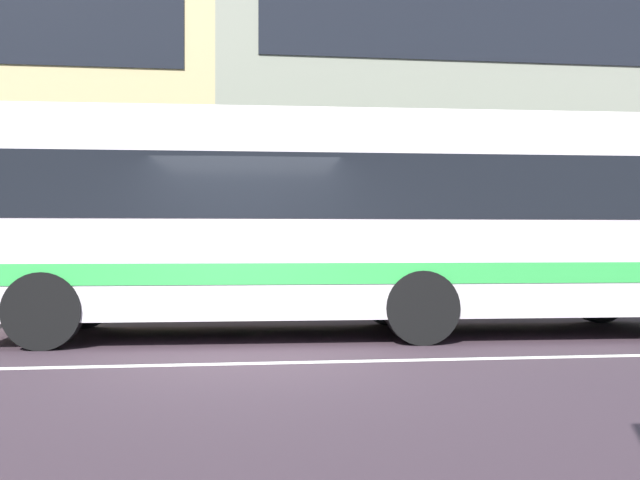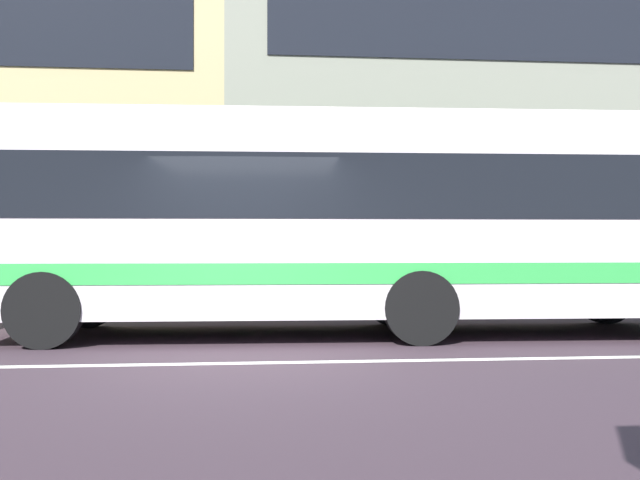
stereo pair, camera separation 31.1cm
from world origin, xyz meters
TOP-DOWN VIEW (x-y plane):
  - ground_plane at (0.00, 0.00)m, footprint 160.00×160.00m
  - lane_centre_line at (0.00, 0.00)m, footprint 60.00×0.16m
  - hedge_row_far at (0.74, 6.31)m, footprint 21.18×1.10m
  - apartment_block_right at (12.18, 13.48)m, footprint 25.37×8.77m
  - transit_bus at (1.75, 2.48)m, footprint 10.69×2.95m

SIDE VIEW (x-z plane):
  - ground_plane at x=0.00m, z-range 0.00..0.00m
  - lane_centre_line at x=0.00m, z-range 0.00..0.01m
  - hedge_row_far at x=0.74m, z-range 0.00..0.88m
  - transit_bus at x=1.75m, z-range 0.16..3.37m
  - apartment_block_right at x=12.18m, z-range 0.00..12.15m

